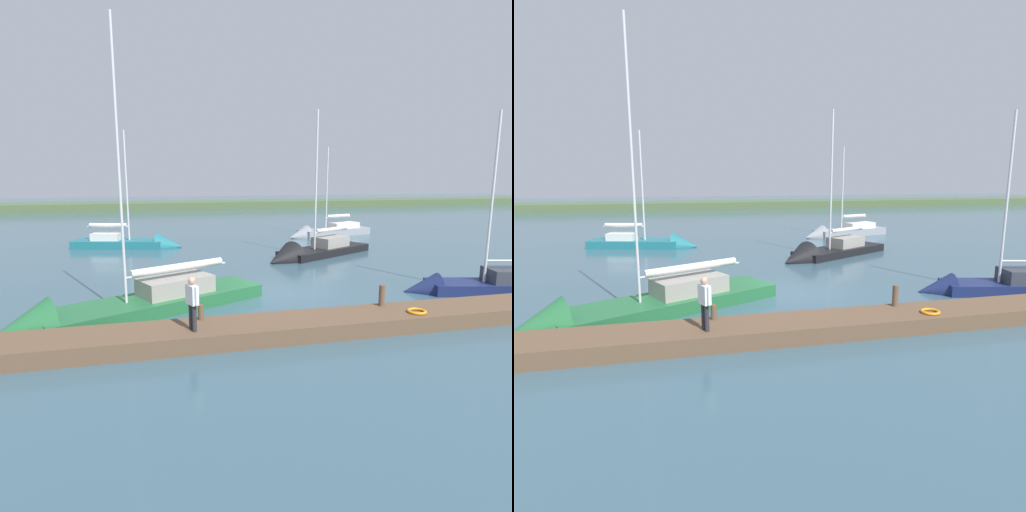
# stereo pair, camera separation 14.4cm
# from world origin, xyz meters

# --- Properties ---
(ground_plane) EXTENTS (200.00, 200.00, 0.00)m
(ground_plane) POSITION_xyz_m (0.00, 0.00, 0.00)
(ground_plane) COLOR #385666
(far_shoreline) EXTENTS (180.00, 8.00, 2.40)m
(far_shoreline) POSITION_xyz_m (0.00, -53.67, 0.00)
(far_shoreline) COLOR #4C603D
(far_shoreline) RESTS_ON ground_plane
(dock_pier) EXTENTS (26.47, 1.89, 0.55)m
(dock_pier) POSITION_xyz_m (0.00, 5.14, 0.28)
(dock_pier) COLOR brown
(dock_pier) RESTS_ON ground_plane
(mooring_post_near) EXTENTS (0.19, 0.19, 0.51)m
(mooring_post_near) POSITION_xyz_m (3.97, 4.48, 0.80)
(mooring_post_near) COLOR brown
(mooring_post_near) RESTS_ON dock_pier
(mooring_post_far) EXTENTS (0.22, 0.22, 0.78)m
(mooring_post_far) POSITION_xyz_m (-2.65, 4.48, 0.94)
(mooring_post_far) COLOR brown
(mooring_post_far) RESTS_ON dock_pier
(life_ring_buoy) EXTENTS (0.66, 0.66, 0.10)m
(life_ring_buoy) POSITION_xyz_m (-3.42, 5.52, 0.60)
(life_ring_buoy) COLOR orange
(life_ring_buoy) RESTS_ON dock_pier
(sailboat_mid_channel) EXTENTS (10.40, 6.65, 11.76)m
(sailboat_mid_channel) POSITION_xyz_m (6.73, 1.96, 0.19)
(sailboat_mid_channel) COLOR #236638
(sailboat_mid_channel) RESTS_ON ground_plane
(sailboat_far_right) EXTENTS (8.78, 6.13, 10.40)m
(sailboat_far_right) POSITION_xyz_m (-4.49, -7.90, 0.22)
(sailboat_far_right) COLOR black
(sailboat_far_right) RESTS_ON ground_plane
(sailboat_far_left) EXTENTS (8.29, 4.04, 9.44)m
(sailboat_far_left) POSITION_xyz_m (6.75, -14.63, 0.18)
(sailboat_far_left) COLOR #1E6B75
(sailboat_far_left) RESTS_ON ground_plane
(sailboat_inner_slip) EXTENTS (7.80, 3.51, 8.84)m
(sailboat_inner_slip) POSITION_xyz_m (-9.08, 2.10, 0.16)
(sailboat_inner_slip) COLOR navy
(sailboat_inner_slip) RESTS_ON ground_plane
(sailboat_near_dock) EXTENTS (8.46, 4.05, 8.59)m
(sailboat_near_dock) POSITION_xyz_m (-9.52, -17.24, 0.22)
(sailboat_near_dock) COLOR gray
(sailboat_near_dock) RESTS_ON ground_plane
(person_on_dock) EXTENTS (0.39, 0.60, 1.70)m
(person_on_dock) POSITION_xyz_m (4.32, 5.44, 1.53)
(person_on_dock) COLOR #28282D
(person_on_dock) RESTS_ON dock_pier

